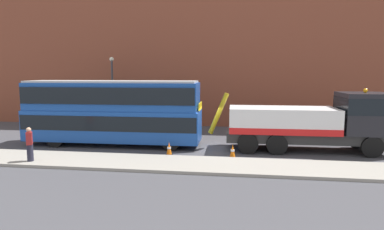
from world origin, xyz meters
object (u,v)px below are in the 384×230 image
(pedestrian_onlooker, at_px, (30,145))
(street_lamp, at_px, (112,86))
(double_decker_bus, at_px, (113,110))
(traffic_cone_midway, at_px, (233,151))
(recovery_tow_truck, at_px, (314,121))
(traffic_cone_near_bus, at_px, (169,149))

(pedestrian_onlooker, xyz_separation_m, street_lamp, (0.01, 11.12, 2.49))
(double_decker_bus, relative_size, traffic_cone_midway, 15.38)
(recovery_tow_truck, distance_m, street_lamp, 16.05)
(pedestrian_onlooker, relative_size, traffic_cone_near_bus, 2.38)
(double_decker_bus, xyz_separation_m, street_lamp, (-2.50, 6.39, 1.24))
(pedestrian_onlooker, xyz_separation_m, traffic_cone_near_bus, (6.52, 2.72, -0.64))
(double_decker_bus, distance_m, pedestrian_onlooker, 5.49)
(recovery_tow_truck, relative_size, street_lamp, 1.74)
(pedestrian_onlooker, height_order, street_lamp, street_lamp)
(traffic_cone_midway, bearing_deg, street_lamp, 139.61)
(recovery_tow_truck, xyz_separation_m, traffic_cone_midway, (-4.60, -2.14, -1.42))
(recovery_tow_truck, xyz_separation_m, pedestrian_onlooker, (-14.63, -4.73, -0.77))
(recovery_tow_truck, relative_size, double_decker_bus, 0.92)
(double_decker_bus, height_order, traffic_cone_near_bus, double_decker_bus)
(pedestrian_onlooker, distance_m, street_lamp, 11.39)
(street_lamp, bearing_deg, traffic_cone_near_bus, -52.22)
(traffic_cone_near_bus, bearing_deg, traffic_cone_midway, -2.07)
(pedestrian_onlooker, bearing_deg, traffic_cone_near_bus, -5.51)
(recovery_tow_truck, distance_m, traffic_cone_midway, 5.27)
(recovery_tow_truck, height_order, traffic_cone_midway, recovery_tow_truck)
(double_decker_bus, relative_size, traffic_cone_near_bus, 15.38)
(double_decker_bus, bearing_deg, street_lamp, 110.70)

